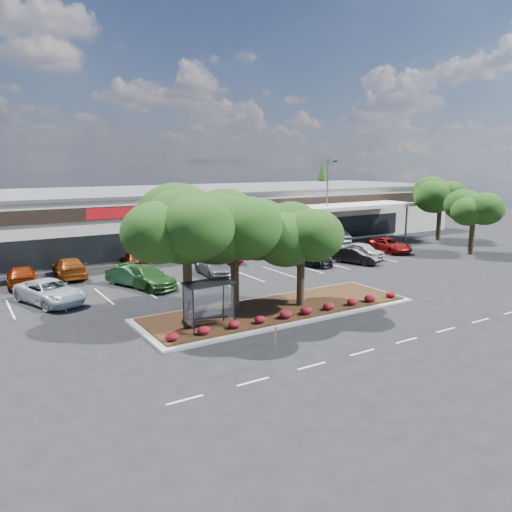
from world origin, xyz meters
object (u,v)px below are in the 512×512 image
survey_stake (275,334)px  car_0 (50,292)px  light_pole (328,210)px  car_1 (147,277)px

survey_stake → car_0: (-8.42, 14.54, 0.11)m
light_pole → car_1: size_ratio=1.71×
car_1 → car_0: bearing=170.3°
light_pole → survey_stake: (-21.37, -21.57, -3.58)m
light_pole → survey_stake: 30.57m
light_pole → car_0: (-29.79, -7.03, -3.47)m
car_1 → light_pole: bearing=-0.3°
survey_stake → car_0: bearing=120.1°
survey_stake → car_0: 16.81m
car_1 → survey_stake: bearing=-100.4°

